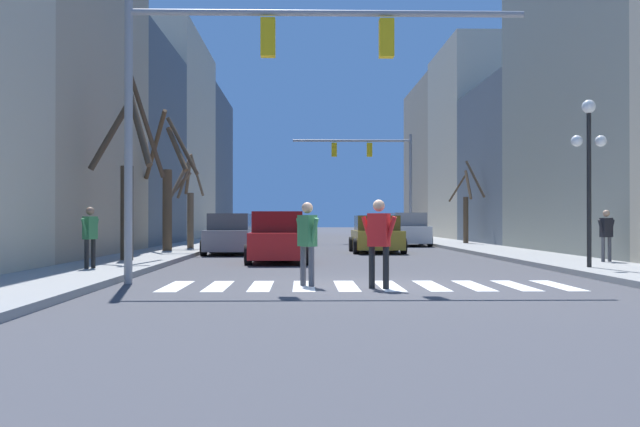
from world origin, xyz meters
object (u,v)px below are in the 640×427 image
street_tree_left_mid (129,180)px  car_driving_toward_lane (258,230)px  pedestrian_crossing_street (307,236)px  pedestrian_near_right_corner (606,231)px  street_lamp_right_corner (589,149)px  street_tree_right_far (168,186)px  car_driving_away_lane (278,239)px  street_tree_left_near (188,202)px  car_at_intersection (408,230)px  street_tree_right_near (467,207)px  car_parked_right_mid (230,235)px  pedestrian_on_left_sidewalk (379,236)px  pedestrian_on_right_sidewalk (90,232)px  car_parked_right_near (377,235)px  traffic_signal_near (250,69)px  traffic_signal_far (377,164)px

street_tree_left_mid → car_driving_toward_lane: bearing=84.6°
pedestrian_crossing_street → pedestrian_near_right_corner: pedestrian_crossing_street is taller
street_lamp_right_corner → street_tree_right_far: size_ratio=0.77×
street_lamp_right_corner → car_driving_away_lane: size_ratio=1.03×
street_tree_left_mid → street_tree_left_near: street_tree_left_mid is taller
car_at_intersection → street_tree_right_near: 3.38m
car_parked_right_mid → street_tree_left_mid: size_ratio=0.72×
street_lamp_right_corner → pedestrian_on_left_sidewalk: size_ratio=2.44×
street_tree_right_far → street_lamp_right_corner: bearing=-40.0°
street_lamp_right_corner → street_tree_left_near: size_ratio=1.06×
car_driving_toward_lane → pedestrian_on_right_sidewalk: pedestrian_on_right_sidewalk is taller
car_at_intersection → street_tree_left_mid: (-11.04, -16.61, 1.82)m
pedestrian_on_right_sidewalk → street_tree_left_mid: 4.30m
car_driving_toward_lane → car_driving_away_lane: car_driving_away_lane is taller
car_parked_right_near → car_driving_toward_lane: (-6.09, 17.51, -0.02)m
traffic_signal_near → street_tree_left_mid: bearing=121.6°
traffic_signal_near → traffic_signal_far: bearing=78.9°
traffic_signal_near → car_driving_away_lane: traffic_signal_near is taller
pedestrian_on_left_sidewalk → street_tree_left_mid: 10.82m
car_parked_right_mid → street_tree_left_mid: street_tree_left_mid is taller
car_driving_away_lane → street_tree_right_near: bearing=147.7°
car_driving_away_lane → pedestrian_on_left_sidewalk: (2.35, -9.32, 0.29)m
car_driving_toward_lane → street_tree_left_near: 16.57m
car_driving_away_lane → traffic_signal_far: bearing=165.7°
street_tree_right_far → traffic_signal_far: bearing=55.9°
car_driving_away_lane → pedestrian_on_left_sidewalk: pedestrian_on_left_sidewalk is taller
car_driving_away_lane → pedestrian_crossing_street: pedestrian_crossing_street is taller
traffic_signal_far → car_parked_right_near: bearing=-95.7°
street_lamp_right_corner → street_tree_right_far: 17.04m
traffic_signal_far → pedestrian_on_left_sidewalk: 30.46m
car_parked_right_mid → pedestrian_crossing_street: pedestrian_crossing_street is taller
car_parked_right_mid → street_tree_right_near: street_tree_right_near is taller
pedestrian_on_left_sidewalk → street_tree_right_far: bearing=143.5°
car_at_intersection → street_tree_right_far: street_tree_right_far is taller
pedestrian_crossing_street → street_tree_left_near: street_tree_left_near is taller
car_parked_right_mid → street_tree_right_near: (11.70, 9.30, 1.33)m
street_lamp_right_corner → pedestrian_near_right_corner: (1.49, 2.51, -2.21)m
traffic_signal_far → street_lamp_right_corner: 25.91m
street_lamp_right_corner → car_parked_right_near: bearing=109.9°
car_at_intersection → pedestrian_on_left_sidewalk: size_ratio=2.57×
car_driving_toward_lane → car_driving_away_lane: size_ratio=1.03×
traffic_signal_far → pedestrian_on_left_sidewalk: bearing=-95.6°
traffic_signal_near → car_parked_right_near: size_ratio=2.04×
pedestrian_on_right_sidewalk → pedestrian_near_right_corner: 14.76m
traffic_signal_far → pedestrian_on_right_sidewalk: 28.03m
traffic_signal_near → street_lamp_right_corner: bearing=19.7°
car_driving_away_lane → street_tree_left_mid: bearing=-75.7°
traffic_signal_far → street_tree_right_far: size_ratio=1.26×
traffic_signal_near → car_parked_right_mid: (-1.78, 13.90, -3.95)m
traffic_signal_near → traffic_signal_far: size_ratio=1.21×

